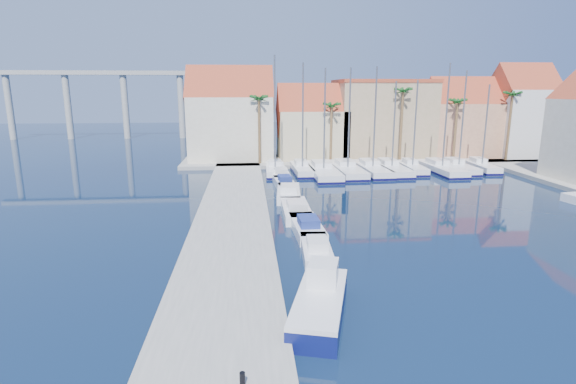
# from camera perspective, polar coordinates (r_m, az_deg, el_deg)

# --- Properties ---
(ground) EXTENTS (260.00, 260.00, 0.00)m
(ground) POSITION_cam_1_polar(r_m,az_deg,el_deg) (23.87, 14.49, -13.85)
(ground) COLOR black
(ground) RESTS_ON ground
(quay_west) EXTENTS (6.00, 77.00, 0.50)m
(quay_west) POSITION_cam_1_polar(r_m,az_deg,el_deg) (35.07, -7.19, -4.32)
(quay_west) COLOR gray
(quay_west) RESTS_ON ground
(shore_north) EXTENTS (54.00, 16.00, 0.50)m
(shore_north) POSITION_cam_1_polar(r_m,az_deg,el_deg) (70.99, 9.31, 4.38)
(shore_north) COLOR gray
(shore_north) RESTS_ON ground
(bollard) EXTENTS (0.20, 0.20, 0.50)m
(bollard) POSITION_cam_1_polar(r_m,az_deg,el_deg) (16.98, -5.82, -22.55)
(bollard) COLOR black
(bollard) RESTS_ON quay_west
(fishing_boat) EXTENTS (3.86, 6.87, 2.28)m
(fishing_boat) POSITION_cam_1_polar(r_m,az_deg,el_deg) (21.99, 4.12, -13.65)
(fishing_boat) COLOR #0D1450
(fishing_boat) RESTS_ON ground
(motorboat_west_0) EXTENTS (2.13, 5.71, 1.40)m
(motorboat_west_0) POSITION_cam_1_polar(r_m,az_deg,el_deg) (29.17, 3.63, -7.31)
(motorboat_west_0) COLOR white
(motorboat_west_0) RESTS_ON ground
(motorboat_west_1) EXTENTS (2.23, 6.33, 1.40)m
(motorboat_west_1) POSITION_cam_1_polar(r_m,az_deg,el_deg) (33.80, 2.44, -4.43)
(motorboat_west_1) COLOR white
(motorboat_west_1) RESTS_ON ground
(motorboat_west_2) EXTENTS (2.35, 7.11, 1.40)m
(motorboat_west_2) POSITION_cam_1_polar(r_m,az_deg,el_deg) (38.54, 1.03, -2.24)
(motorboat_west_2) COLOR white
(motorboat_west_2) RESTS_ON ground
(motorboat_west_3) EXTENTS (2.84, 7.15, 1.40)m
(motorboat_west_3) POSITION_cam_1_polar(r_m,az_deg,el_deg) (44.85, 0.07, -0.06)
(motorboat_west_3) COLOR white
(motorboat_west_3) RESTS_ON ground
(motorboat_west_4) EXTENTS (2.26, 5.98, 1.40)m
(motorboat_west_4) POSITION_cam_1_polar(r_m,az_deg,el_deg) (49.65, -0.49, 1.21)
(motorboat_west_4) COLOR white
(motorboat_west_4) RESTS_ON ground
(motorboat_west_5) EXTENTS (2.23, 6.49, 1.40)m
(motorboat_west_5) POSITION_cam_1_polar(r_m,az_deg,el_deg) (54.32, -0.97, 2.23)
(motorboat_west_5) COLOR white
(motorboat_west_5) RESTS_ON ground
(motorboat_west_6) EXTENTS (2.31, 5.68, 1.40)m
(motorboat_west_6) POSITION_cam_1_polar(r_m,az_deg,el_deg) (59.38, -1.41, 3.15)
(motorboat_west_6) COLOR white
(motorboat_west_6) RESTS_ON ground
(sailboat_0) EXTENTS (2.64, 8.93, 14.63)m
(sailboat_0) POSITION_cam_1_polar(r_m,az_deg,el_deg) (57.61, -1.65, 2.98)
(sailboat_0) COLOR white
(sailboat_0) RESTS_ON ground
(sailboat_1) EXTENTS (2.50, 8.67, 13.75)m
(sailboat_1) POSITION_cam_1_polar(r_m,az_deg,el_deg) (57.88, 1.77, 3.01)
(sailboat_1) COLOR white
(sailboat_1) RESTS_ON ground
(sailboat_2) EXTENTS (3.21, 11.96, 13.06)m
(sailboat_2) POSITION_cam_1_polar(r_m,az_deg,el_deg) (56.74, 4.43, 2.71)
(sailboat_2) COLOR white
(sailboat_2) RESTS_ON ground
(sailboat_3) EXTENTS (3.26, 11.41, 13.17)m
(sailboat_3) POSITION_cam_1_polar(r_m,az_deg,el_deg) (58.11, 7.44, 2.89)
(sailboat_3) COLOR white
(sailboat_3) RESTS_ON ground
(sailboat_4) EXTENTS (3.16, 10.95, 13.30)m
(sailboat_4) POSITION_cam_1_polar(r_m,az_deg,el_deg) (59.12, 10.53, 2.96)
(sailboat_4) COLOR white
(sailboat_4) RESTS_ON ground
(sailboat_5) EXTENTS (2.95, 10.72, 11.58)m
(sailboat_5) POSITION_cam_1_polar(r_m,az_deg,el_deg) (60.02, 12.86, 2.98)
(sailboat_5) COLOR white
(sailboat_5) RESTS_ON ground
(sailboat_6) EXTENTS (2.47, 8.21, 11.74)m
(sailboat_6) POSITION_cam_1_polar(r_m,az_deg,el_deg) (61.09, 15.39, 3.06)
(sailboat_6) COLOR white
(sailboat_6) RESTS_ON ground
(sailboat_7) EXTENTS (3.20, 10.70, 13.75)m
(sailboat_7) POSITION_cam_1_polar(r_m,az_deg,el_deg) (61.77, 18.74, 2.92)
(sailboat_7) COLOR white
(sailboat_7) RESTS_ON ground
(sailboat_8) EXTENTS (2.43, 9.09, 12.91)m
(sailboat_8) POSITION_cam_1_polar(r_m,az_deg,el_deg) (63.49, 20.65, 3.04)
(sailboat_8) COLOR white
(sailboat_8) RESTS_ON ground
(sailboat_9) EXTENTS (2.68, 8.39, 11.18)m
(sailboat_9) POSITION_cam_1_polar(r_m,az_deg,el_deg) (65.22, 23.22, 3.06)
(sailboat_9) COLOR white
(sailboat_9) RESTS_ON ground
(building_0) EXTENTS (12.30, 9.00, 13.50)m
(building_0) POSITION_cam_1_polar(r_m,az_deg,el_deg) (67.15, -7.26, 9.35)
(building_0) COLOR beige
(building_0) RESTS_ON shore_north
(building_1) EXTENTS (10.30, 8.00, 11.00)m
(building_1) POSITION_cam_1_polar(r_m,az_deg,el_deg) (67.88, 3.05, 8.43)
(building_1) COLOR #CBB98F
(building_1) RESTS_ON shore_north
(building_2) EXTENTS (14.20, 10.20, 11.50)m
(building_2) POSITION_cam_1_polar(r_m,az_deg,el_deg) (71.18, 11.86, 9.16)
(building_2) COLOR tan
(building_2) RESTS_ON shore_north
(building_3) EXTENTS (10.30, 8.00, 12.00)m
(building_3) POSITION_cam_1_polar(r_m,az_deg,el_deg) (74.66, 21.01, 8.45)
(building_3) COLOR tan
(building_3) RESTS_ON shore_north
(building_4) EXTENTS (8.30, 8.00, 14.00)m
(building_4) POSITION_cam_1_polar(r_m,az_deg,el_deg) (78.10, 27.42, 8.84)
(building_4) COLOR white
(building_4) RESTS_ON shore_north
(palm_0) EXTENTS (2.60, 2.60, 10.15)m
(palm_0) POSITION_cam_1_polar(r_m,az_deg,el_deg) (62.03, -3.72, 11.50)
(palm_0) COLOR brown
(palm_0) RESTS_ON shore_north
(palm_1) EXTENTS (2.60, 2.60, 9.15)m
(palm_1) POSITION_cam_1_polar(r_m,az_deg,el_deg) (63.11, 5.56, 10.64)
(palm_1) COLOR brown
(palm_1) RESTS_ON shore_north
(palm_2) EXTENTS (2.60, 2.60, 11.15)m
(palm_2) POSITION_cam_1_polar(r_m,az_deg,el_deg) (65.65, 14.40, 12.03)
(palm_2) COLOR brown
(palm_2) RESTS_ON shore_north
(palm_3) EXTENTS (2.60, 2.60, 9.65)m
(palm_3) POSITION_cam_1_polar(r_m,az_deg,el_deg) (68.73, 20.75, 10.45)
(palm_3) COLOR brown
(palm_3) RESTS_ON shore_north
(palm_4) EXTENTS (2.60, 2.60, 10.65)m
(palm_4) POSITION_cam_1_polar(r_m,az_deg,el_deg) (72.52, 26.61, 10.77)
(palm_4) COLOR brown
(palm_4) RESTS_ON shore_north
(viaduct) EXTENTS (48.00, 2.20, 14.45)m
(viaduct) POSITION_cam_1_polar(r_m,az_deg,el_deg) (106.73, -22.79, 11.76)
(viaduct) COLOR #9E9E99
(viaduct) RESTS_ON ground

